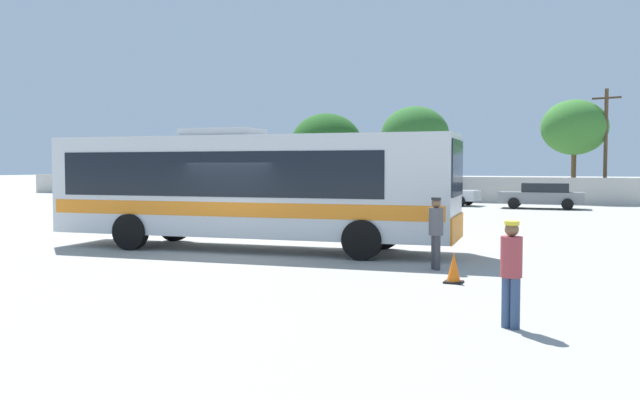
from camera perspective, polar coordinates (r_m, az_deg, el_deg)
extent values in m
plane|color=#A3A099|center=(27.82, 4.08, -2.08)|extent=(300.00, 300.00, 0.00)
cube|color=beige|center=(46.03, 12.63, 0.87)|extent=(80.00, 0.30, 1.71)
cube|color=silver|center=(19.43, -5.91, 1.24)|extent=(11.95, 3.98, 2.81)
cube|color=black|center=(19.67, -7.48, 2.23)|extent=(9.86, 3.75, 1.24)
cube|color=orange|center=(19.46, -5.90, -0.58)|extent=(11.72, 3.97, 0.39)
cube|color=#19212D|center=(17.86, 11.60, 2.68)|extent=(0.32, 2.28, 1.46)
cube|color=orange|center=(17.93, 11.57, -2.36)|extent=(0.37, 2.49, 0.67)
cube|color=#B2B2B2|center=(19.82, -8.27, 5.67)|extent=(2.36, 1.66, 0.24)
cylinder|color=black|center=(19.53, 5.40, -2.65)|extent=(1.07, 0.43, 1.04)
cylinder|color=black|center=(17.16, 3.60, -3.41)|extent=(1.07, 0.43, 1.04)
cylinder|color=black|center=(22.07, -12.28, -2.07)|extent=(1.07, 0.43, 1.04)
cylinder|color=black|center=(20.00, -15.82, -2.62)|extent=(1.07, 0.43, 1.04)
cylinder|color=#38383D|center=(15.89, 9.70, -4.38)|extent=(0.15, 0.15, 0.80)
cylinder|color=#38383D|center=(15.75, 9.93, -4.44)|extent=(0.15, 0.15, 0.80)
cylinder|color=#4C4C51|center=(15.74, 9.84, -1.81)|extent=(0.47, 0.47, 0.64)
sphere|color=brown|center=(15.71, 9.85, -0.26)|extent=(0.22, 0.22, 0.22)
cylinder|color=#262628|center=(15.71, 9.86, 0.10)|extent=(0.23, 0.23, 0.07)
cylinder|color=#33476B|center=(10.43, 15.56, -8.36)|extent=(0.14, 0.14, 0.76)
cylinder|color=#33476B|center=(10.36, 16.26, -8.44)|extent=(0.14, 0.14, 0.76)
cylinder|color=#99383D|center=(10.28, 15.96, -4.66)|extent=(0.40, 0.40, 0.60)
sphere|color=brown|center=(10.24, 16.00, -2.42)|extent=(0.21, 0.21, 0.21)
cylinder|color=yellow|center=(10.23, 16.00, -1.90)|extent=(0.22, 0.22, 0.06)
cube|color=slate|center=(46.14, -5.08, 0.64)|extent=(4.37, 2.04, 0.60)
cube|color=black|center=(46.03, -4.85, 1.32)|extent=(2.44, 1.79, 0.49)
cylinder|color=black|center=(46.00, -7.05, 0.25)|extent=(0.65, 0.26, 0.64)
cylinder|color=black|center=(47.55, -6.02, 0.34)|extent=(0.65, 0.26, 0.64)
cylinder|color=black|center=(44.78, -4.08, 0.20)|extent=(0.65, 0.26, 0.64)
cylinder|color=black|center=(46.37, -3.13, 0.29)|extent=(0.65, 0.26, 0.64)
cube|color=navy|center=(43.58, 2.89, 0.53)|extent=(4.14, 2.02, 0.61)
cube|color=black|center=(43.48, 3.14, 1.26)|extent=(2.32, 1.78, 0.50)
cylinder|color=black|center=(43.37, 0.89, 0.12)|extent=(0.65, 0.26, 0.64)
cylinder|color=black|center=(44.94, 1.93, 0.21)|extent=(0.65, 0.26, 0.64)
cylinder|color=black|center=(42.27, 3.91, 0.04)|extent=(0.65, 0.26, 0.64)
cylinder|color=black|center=(43.88, 4.87, 0.14)|extent=(0.65, 0.26, 0.64)
cube|color=#B7BABF|center=(42.10, 10.48, 0.42)|extent=(4.27, 2.02, 0.63)
cube|color=black|center=(42.15, 10.21, 1.20)|extent=(2.39, 1.78, 0.52)
cylinder|color=black|center=(42.59, 12.50, 0.00)|extent=(0.65, 0.25, 0.64)
cylinder|color=black|center=(40.89, 11.83, -0.11)|extent=(0.65, 0.25, 0.64)
cylinder|color=black|center=(43.36, 9.20, 0.08)|extent=(0.65, 0.25, 0.64)
cylinder|color=black|center=(41.70, 8.41, -0.02)|extent=(0.65, 0.25, 0.64)
cube|color=slate|center=(40.20, 18.28, 0.20)|extent=(4.73, 2.19, 0.63)
cube|color=black|center=(40.17, 18.62, 1.01)|extent=(2.66, 1.87, 0.51)
cylinder|color=black|center=(39.41, 16.15, -0.27)|extent=(0.66, 0.27, 0.64)
cylinder|color=black|center=(41.16, 16.33, -0.14)|extent=(0.66, 0.27, 0.64)
cylinder|color=black|center=(39.31, 20.30, -0.34)|extent=(0.66, 0.27, 0.64)
cylinder|color=black|center=(41.07, 20.30, -0.21)|extent=(0.66, 0.27, 0.64)
cylinder|color=#4C3823|center=(47.34, 23.12, 4.23)|extent=(0.24, 0.24, 7.43)
cube|color=#473321|center=(47.53, 23.19, 7.98)|extent=(1.79, 0.48, 0.12)
cylinder|color=brown|center=(55.31, 0.54, 1.54)|extent=(0.32, 0.32, 2.24)
ellipsoid|color=#23561E|center=(55.33, 0.54, 4.81)|extent=(5.85, 5.85, 4.97)
cylinder|color=brown|center=(49.67, 8.05, 1.78)|extent=(0.32, 0.32, 2.96)
ellipsoid|color=#2D6628|center=(49.72, 8.08, 5.48)|extent=(4.95, 4.95, 4.21)
cylinder|color=brown|center=(48.10, 20.75, 1.91)|extent=(0.32, 0.32, 3.50)
ellipsoid|color=#38752D|center=(48.17, 20.82, 5.80)|extent=(4.34, 4.34, 3.69)
cube|color=black|center=(14.14, 11.29, -6.85)|extent=(0.36, 0.36, 0.04)
cone|color=orange|center=(14.09, 11.30, -5.57)|extent=(0.28, 0.28, 0.60)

